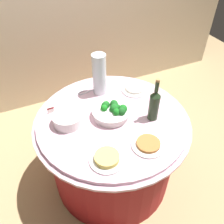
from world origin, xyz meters
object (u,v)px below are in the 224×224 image
object	(u,v)px
wine_bottle	(154,104)
food_plate_peanuts	(148,144)
food_plate_noodles	(107,158)
serving_tongs	(86,91)
label_placard_front	(51,110)
decorative_fruit_vase	(99,75)
food_plate_rice	(135,89)
plate_stack	(68,119)
broccoli_bowl	(112,111)

from	to	relation	value
wine_bottle	food_plate_peanuts	xyz separation A→B (m)	(-0.16, -0.22, -0.12)
wine_bottle	food_plate_noodles	bearing A→B (deg)	-154.83
serving_tongs	label_placard_front	xyz separation A→B (m)	(-0.33, -0.14, 0.03)
serving_tongs	decorative_fruit_vase	bearing A→B (deg)	-27.54
wine_bottle	food_plate_rice	size ratio (longest dim) A/B	1.53
plate_stack	decorative_fruit_vase	xyz separation A→B (m)	(0.35, 0.25, 0.12)
wine_bottle	food_plate_rice	distance (m)	0.37
broccoli_bowl	plate_stack	distance (m)	0.32
broccoli_bowl	decorative_fruit_vase	bearing A→B (deg)	84.57
broccoli_bowl	serving_tongs	distance (m)	0.37
wine_bottle	serving_tongs	bearing A→B (deg)	123.17
wine_bottle	decorative_fruit_vase	bearing A→B (deg)	116.86
decorative_fruit_vase	label_placard_front	distance (m)	0.46
decorative_fruit_vase	food_plate_rice	world-z (taller)	decorative_fruit_vase
plate_stack	wine_bottle	size ratio (longest dim) A/B	0.62
label_placard_front	decorative_fruit_vase	bearing A→B (deg)	11.95
broccoli_bowl	decorative_fruit_vase	world-z (taller)	decorative_fruit_vase
food_plate_rice	food_plate_noodles	xyz separation A→B (m)	(-0.50, -0.56, 0.00)
decorative_fruit_vase	food_plate_peanuts	world-z (taller)	decorative_fruit_vase
broccoli_bowl	food_plate_noodles	bearing A→B (deg)	-118.93
food_plate_rice	food_plate_noodles	world-z (taller)	food_plate_noodles
serving_tongs	label_placard_front	world-z (taller)	label_placard_front
broccoli_bowl	label_placard_front	bearing A→B (deg)	151.54
decorative_fruit_vase	serving_tongs	xyz separation A→B (m)	(-0.10, 0.05, -0.16)
decorative_fruit_vase	label_placard_front	size ratio (longest dim) A/B	6.18
plate_stack	wine_bottle	distance (m)	0.61
wine_bottle	serving_tongs	world-z (taller)	wine_bottle
plate_stack	food_plate_noodles	xyz separation A→B (m)	(0.12, -0.41, -0.02)
wine_bottle	food_plate_rice	world-z (taller)	wine_bottle
decorative_fruit_vase	food_plate_rice	size ratio (longest dim) A/B	1.55
food_plate_rice	wine_bottle	bearing A→B (deg)	-97.17
broccoli_bowl	wine_bottle	world-z (taller)	wine_bottle
food_plate_peanuts	plate_stack	bearing A→B (deg)	134.60
food_plate_noodles	decorative_fruit_vase	bearing A→B (deg)	71.27
food_plate_peanuts	label_placard_front	distance (m)	0.76
food_plate_noodles	wine_bottle	bearing A→B (deg)	25.17
decorative_fruit_vase	food_plate_noodles	bearing A→B (deg)	-108.73
plate_stack	food_plate_noodles	size ratio (longest dim) A/B	0.95
plate_stack	food_plate_peanuts	world-z (taller)	plate_stack
serving_tongs	food_plate_peanuts	world-z (taller)	food_plate_peanuts
wine_bottle	food_plate_noodles	size ratio (longest dim) A/B	1.53
broccoli_bowl	food_plate_rice	distance (m)	0.37
decorative_fruit_vase	serving_tongs	bearing A→B (deg)	152.46
food_plate_noodles	label_placard_front	world-z (taller)	label_placard_front
broccoli_bowl	decorative_fruit_vase	distance (m)	0.33
plate_stack	food_plate_peanuts	distance (m)	0.59
decorative_fruit_vase	food_plate_noodles	size ratio (longest dim) A/B	1.55
food_plate_peanuts	food_plate_noodles	size ratio (longest dim) A/B	1.00
food_plate_rice	serving_tongs	bearing A→B (deg)	157.68
food_plate_rice	label_placard_front	distance (m)	0.70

